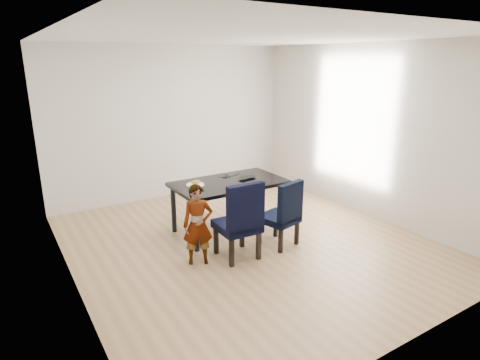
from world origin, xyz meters
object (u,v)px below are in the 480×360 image
chair_left (237,219)px  child (198,225)px  laptop (245,177)px  dining_table (229,206)px  plate (195,185)px  chair_right (279,213)px

chair_left → child: size_ratio=1.01×
child → laptop: (1.14, 0.69, 0.26)m
dining_table → child: 1.08m
child → dining_table: bearing=61.9°
chair_left → laptop: 1.06m
chair_left → child: bearing=168.9°
plate → laptop: 0.79m
child → plate: (0.35, 0.77, 0.25)m
laptop → chair_left: bearing=41.8°
chair_left → child: (-0.49, 0.11, -0.01)m
chair_right → laptop: 0.86m
dining_table → laptop: bearing=4.6°
laptop → dining_table: bearing=-4.8°
chair_right → child: bearing=160.9°
plate → chair_right: bearing=-47.8°
laptop → chair_right: bearing=81.7°
chair_right → plate: 1.23m
laptop → plate: bearing=-15.2°
child → plate: size_ratio=4.03×
child → laptop: child is taller
dining_table → chair_left: (-0.35, -0.78, 0.14)m
chair_left → chair_right: (0.66, 0.00, -0.05)m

